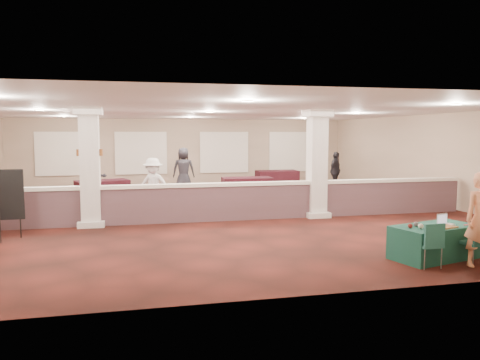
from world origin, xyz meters
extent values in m
plane|color=#431610|center=(0.00, 0.00, 0.00)|extent=(16.00, 16.00, 0.00)
cube|color=gray|center=(0.00, 8.00, 1.60)|extent=(16.00, 0.04, 3.20)
cube|color=gray|center=(0.00, -8.00, 1.60)|extent=(16.00, 0.04, 3.20)
cube|color=gray|center=(8.00, 0.00, 1.60)|extent=(0.04, 16.00, 3.20)
cube|color=silver|center=(0.00, 0.00, 3.20)|extent=(16.00, 16.00, 0.02)
cube|color=brown|center=(0.00, -1.50, 0.50)|extent=(15.60, 0.20, 1.00)
cube|color=silver|center=(0.00, -1.50, 1.05)|extent=(15.60, 0.28, 0.10)
cube|color=white|center=(-3.50, -1.50, 1.60)|extent=(0.50, 0.50, 3.20)
cube|color=white|center=(-3.50, -1.50, 0.08)|extent=(0.70, 0.70, 0.16)
cube|color=white|center=(-3.50, -1.50, 3.10)|extent=(0.72, 0.72, 0.20)
cube|color=white|center=(3.00, -1.50, 1.60)|extent=(0.50, 0.50, 3.20)
cube|color=white|center=(3.00, -1.50, 0.08)|extent=(0.70, 0.70, 0.16)
cube|color=white|center=(3.00, -1.50, 3.10)|extent=(0.72, 0.72, 0.20)
cylinder|color=brown|center=(-3.78, -1.50, 2.00)|extent=(0.12, 0.12, 0.18)
cylinder|color=white|center=(-3.78, -1.50, 2.00)|extent=(0.09, 0.09, 0.10)
cylinder|color=brown|center=(-3.22, -1.50, 2.00)|extent=(0.12, 0.12, 0.18)
cylinder|color=white|center=(-3.22, -1.50, 2.00)|extent=(0.09, 0.09, 0.10)
cube|color=#0F392D|center=(3.50, -6.50, 0.33)|extent=(1.90, 1.28, 0.67)
cube|color=#1B5144|center=(4.00, -7.00, 0.40)|extent=(0.46, 0.46, 0.05)
cylinder|color=gray|center=(3.85, -7.19, 0.19)|extent=(0.02, 0.02, 0.38)
cylinder|color=gray|center=(3.81, -6.85, 0.19)|extent=(0.02, 0.02, 0.38)
cylinder|color=gray|center=(4.15, -6.81, 0.19)|extent=(0.02, 0.02, 0.38)
cube|color=#1B5144|center=(3.00, -7.00, 0.42)|extent=(0.43, 0.43, 0.06)
cube|color=#1B5144|center=(3.00, -7.20, 0.65)|extent=(0.41, 0.05, 0.41)
cylinder|color=gray|center=(2.82, -7.18, 0.20)|extent=(0.02, 0.02, 0.39)
cylinder|color=gray|center=(3.18, -7.18, 0.20)|extent=(0.02, 0.02, 0.39)
cylinder|color=gray|center=(2.82, -6.82, 0.20)|extent=(0.02, 0.02, 0.39)
cylinder|color=gray|center=(3.18, -6.82, 0.20)|extent=(0.02, 0.02, 0.39)
cube|color=black|center=(-5.38, -2.88, 1.09)|extent=(0.99, 0.08, 1.18)
cylinder|color=black|center=(-5.04, -2.65, 0.79)|extent=(0.03, 0.03, 1.58)
cube|color=black|center=(-4.88, 0.30, 0.39)|extent=(2.14, 1.48, 0.79)
cube|color=black|center=(-2.00, 0.30, 0.34)|extent=(1.73, 0.94, 0.69)
cube|color=black|center=(4.36, 0.68, 0.33)|extent=(1.74, 1.10, 0.66)
cube|color=black|center=(-3.52, 3.55, 0.38)|extent=(2.09, 1.49, 0.77)
cube|color=black|center=(2.00, 3.20, 0.39)|extent=(1.98, 1.05, 0.79)
cube|color=black|center=(4.23, 6.38, 0.39)|extent=(1.93, 0.97, 0.78)
imported|color=black|center=(-3.75, 4.00, 0.82)|extent=(0.90, 0.76, 1.65)
imported|color=silver|center=(-1.77, 0.41, 0.87)|extent=(1.22, 0.87, 1.74)
imported|color=black|center=(6.26, 4.33, 0.86)|extent=(1.06, 1.06, 1.73)
imported|color=black|center=(-0.25, 5.55, 0.96)|extent=(1.01, 0.64, 1.92)
cube|color=#B8B8BC|center=(3.78, -6.47, 0.68)|extent=(0.35, 0.28, 0.02)
cube|color=#B8B8BC|center=(3.75, -6.37, 0.78)|extent=(0.29, 0.09, 0.20)
cube|color=silver|center=(3.75, -6.38, 0.77)|extent=(0.27, 0.07, 0.17)
cube|color=#B76D1D|center=(3.60, -6.71, 0.68)|extent=(0.42, 0.36, 0.03)
sphere|color=#C0B79E|center=(3.04, -6.72, 0.72)|extent=(0.10, 0.10, 0.10)
sphere|color=maroon|center=(2.87, -6.62, 0.71)|extent=(0.09, 0.09, 0.09)
sphere|color=#535458|center=(3.07, -6.50, 0.72)|extent=(0.10, 0.10, 0.10)
cube|color=red|center=(4.14, -6.60, 0.67)|extent=(0.11, 0.05, 0.01)
camera|label=1|loc=(-2.35, -14.61, 2.49)|focal=35.00mm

